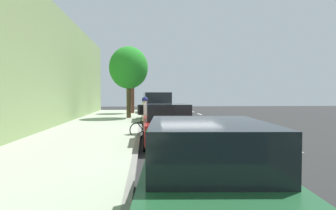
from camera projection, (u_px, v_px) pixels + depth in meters
The scene contains 14 objects.
ground at pixel (190, 137), 12.74m from camera, with size 62.69×62.69×0.00m, color #292929.
sidewalk at pixel (84, 137), 12.39m from camera, with size 4.47×39.18×0.14m, color #A2AB96.
curb_edge at pixel (139, 136), 12.57m from camera, with size 0.16×39.18×0.14m, color gray.
lane_stripe_centre at pixel (262, 138), 12.57m from camera, with size 0.14×40.00×0.01m.
lane_stripe_bike_edge at pixel (173, 137), 12.68m from camera, with size 0.12×39.18×0.01m, color white.
building_facade at pixel (22, 58), 12.08m from camera, with size 0.50×39.18×6.77m, color #869F63.
parked_suv_tan_nearest at pixel (153, 103), 28.20m from camera, with size 2.18×4.80×1.99m.
parked_suv_grey_second at pixel (157, 107), 19.73m from camera, with size 2.03×4.73×1.99m.
parked_sedan_red_mid at pixel (167, 124), 11.02m from camera, with size 1.88×4.42×1.52m.
parked_sedan_green_far at pixel (208, 178), 3.95m from camera, with size 2.06×4.51×1.52m.
bicycle_at_curb at pixel (149, 129), 12.59m from camera, with size 1.71×0.49×0.75m.
cyclist_with_backpack at pixel (144, 112), 12.99m from camera, with size 0.50×0.59×1.77m.
street_tree_near_cyclist at pixel (132, 70), 26.72m from camera, with size 2.31×2.31×4.96m.
street_tree_mid_block at pixel (129, 68), 21.40m from camera, with size 2.83×2.83×5.23m.
Camera 1 is at (1.92, 12.57, 1.90)m, focal length 31.24 mm.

